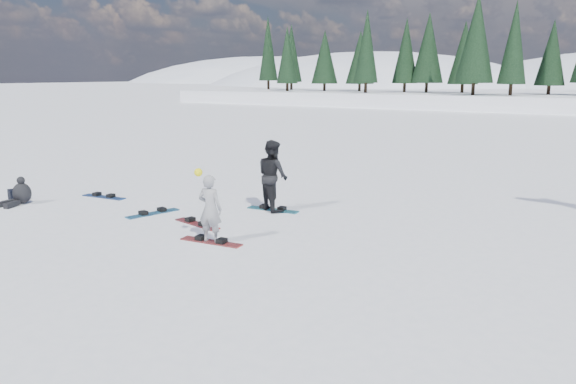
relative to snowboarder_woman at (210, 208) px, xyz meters
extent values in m
plane|color=white|center=(-0.05, 0.49, -0.78)|extent=(420.00, 420.00, 0.00)
cube|color=white|center=(-0.05, 55.49, -1.78)|extent=(90.00, 14.00, 5.00)
ellipsoid|color=white|center=(-70.05, 170.49, -14.40)|extent=(143.00, 110.00, 49.50)
ellipsoid|color=white|center=(-140.05, 210.49, -15.08)|extent=(169.00, 130.00, 52.00)
cone|color=black|center=(-38.05, 55.49, 4.47)|extent=(3.20, 3.20, 7.50)
cone|color=black|center=(-34.60, 55.49, 4.47)|extent=(3.20, 3.20, 7.50)
cone|color=black|center=(-31.14, 55.49, 4.47)|extent=(3.20, 3.20, 7.50)
cone|color=black|center=(-27.69, 55.49, 4.47)|extent=(3.20, 3.20, 7.50)
cone|color=black|center=(-24.23, 55.49, 4.47)|extent=(3.20, 3.20, 7.50)
cone|color=black|center=(-20.78, 55.49, 4.47)|extent=(3.20, 3.20, 7.50)
cone|color=black|center=(-17.32, 55.49, 4.47)|extent=(3.20, 3.20, 7.50)
cone|color=black|center=(-13.87, 55.49, 4.47)|extent=(3.20, 3.20, 7.50)
cone|color=black|center=(-10.41, 55.49, 4.47)|extent=(3.20, 3.20, 7.50)
cone|color=black|center=(-6.96, 55.49, 4.47)|extent=(3.20, 3.20, 7.50)
cone|color=black|center=(-3.51, 55.49, 4.47)|extent=(3.20, 3.20, 7.50)
cone|color=black|center=(-0.05, 55.49, 4.47)|extent=(3.20, 3.20, 7.50)
imported|color=#9D9CA1|center=(0.00, 0.00, -0.01)|extent=(0.61, 0.45, 1.54)
sphere|color=#FAEE0D|center=(-0.20, -0.12, 0.81)|extent=(0.18, 0.18, 0.18)
imported|color=black|center=(-0.48, 3.27, 0.19)|extent=(1.18, 1.10, 1.95)
ellipsoid|color=black|center=(-7.11, 0.14, -0.47)|extent=(0.64, 0.57, 0.60)
sphere|color=black|center=(-7.11, 0.14, -0.10)|extent=(0.23, 0.23, 0.23)
cube|color=black|center=(-6.96, -0.29, -0.71)|extent=(0.30, 0.54, 0.15)
cube|color=black|center=(-7.25, -0.29, -0.71)|extent=(0.17, 0.53, 0.15)
cube|color=black|center=(-7.81, 0.34, -0.63)|extent=(0.53, 0.45, 0.30)
cube|color=maroon|center=(0.00, 0.00, -0.77)|extent=(1.52, 0.42, 0.03)
cube|color=#16697D|center=(-0.48, 3.27, -0.77)|extent=(1.52, 0.40, 0.03)
cube|color=navy|center=(-5.77, 1.94, -0.77)|extent=(1.52, 0.43, 0.03)
cube|color=maroon|center=(-1.28, 1.01, -0.77)|extent=(1.53, 0.59, 0.03)
cube|color=#19608E|center=(-3.00, 1.22, -0.77)|extent=(0.66, 1.52, 0.03)
camera|label=1|loc=(7.77, -9.32, 2.90)|focal=35.00mm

